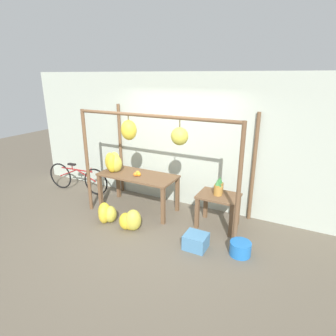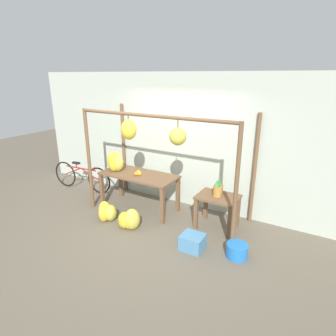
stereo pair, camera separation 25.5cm
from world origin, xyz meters
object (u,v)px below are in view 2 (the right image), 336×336
at_px(banana_pile_ground_left, 106,212).
at_px(blue_bucket, 237,251).
at_px(banana_pile_on_table, 115,162).
at_px(banana_pile_ground_right, 130,220).
at_px(orange_pile, 138,173).
at_px(fruit_crate_white, 193,242).
at_px(pineapple_cluster, 218,188).
at_px(parked_bicycle, 82,177).

height_order(banana_pile_ground_left, blue_bucket, banana_pile_ground_left).
height_order(banana_pile_on_table, banana_pile_ground_right, banana_pile_on_table).
relative_size(banana_pile_on_table, orange_pile, 2.70).
distance_m(fruit_crate_white, blue_bucket, 0.71).
relative_size(pineapple_cluster, parked_bicycle, 0.19).
bearing_deg(orange_pile, banana_pile_ground_left, -114.48).
bearing_deg(fruit_crate_white, banana_pile_ground_right, -179.88).
bearing_deg(fruit_crate_white, banana_pile_on_table, 161.71).
xyz_separation_m(orange_pile, parked_bicycle, (-1.89, 0.19, -0.48)).
xyz_separation_m(orange_pile, pineapple_cluster, (1.64, 0.19, -0.05)).
bearing_deg(blue_bucket, orange_pile, 166.42).
xyz_separation_m(fruit_crate_white, parked_bicycle, (-3.47, 0.90, 0.22)).
distance_m(banana_pile_on_table, banana_pile_ground_right, 1.41).
bearing_deg(parked_bicycle, fruit_crate_white, -14.49).
bearing_deg(parked_bicycle, banana_pile_on_table, -7.62).
distance_m(orange_pile, fruit_crate_white, 1.87).
distance_m(banana_pile_ground_left, blue_bucket, 2.59).
relative_size(banana_pile_on_table, banana_pile_ground_right, 0.88).
height_order(pineapple_cluster, fruit_crate_white, pineapple_cluster).
relative_size(banana_pile_ground_left, banana_pile_ground_right, 0.95).
distance_m(banana_pile_ground_left, fruit_crate_white, 1.89).
height_order(banana_pile_ground_right, parked_bicycle, parked_bicycle).
bearing_deg(parked_bicycle, banana_pile_ground_left, -28.88).
bearing_deg(orange_pile, banana_pile_on_table, 178.13).
bearing_deg(fruit_crate_white, banana_pile_ground_left, 179.23).
bearing_deg(fruit_crate_white, pineapple_cluster, 85.99).
relative_size(banana_pile_ground_left, blue_bucket, 1.48).
relative_size(pineapple_cluster, banana_pile_ground_left, 0.64).
relative_size(banana_pile_on_table, parked_bicycle, 0.27).
distance_m(pineapple_cluster, banana_pile_ground_left, 2.22).
distance_m(fruit_crate_white, parked_bicycle, 3.59).
bearing_deg(banana_pile_ground_right, blue_bucket, 4.57).
height_order(orange_pile, parked_bicycle, orange_pile).
xyz_separation_m(banana_pile_on_table, orange_pile, (0.62, -0.02, -0.15)).
bearing_deg(banana_pile_on_table, blue_bucket, -11.15).
relative_size(orange_pile, parked_bicycle, 0.10).
bearing_deg(fruit_crate_white, orange_pile, 155.94).
xyz_separation_m(orange_pile, fruit_crate_white, (1.58, -0.71, -0.70)).
bearing_deg(banana_pile_on_table, fruit_crate_white, -18.29).
relative_size(banana_pile_ground_right, blue_bucket, 1.57).
xyz_separation_m(pineapple_cluster, parked_bicycle, (-3.53, 0.00, -0.42)).
bearing_deg(blue_bucket, pineapple_cluster, 130.73).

